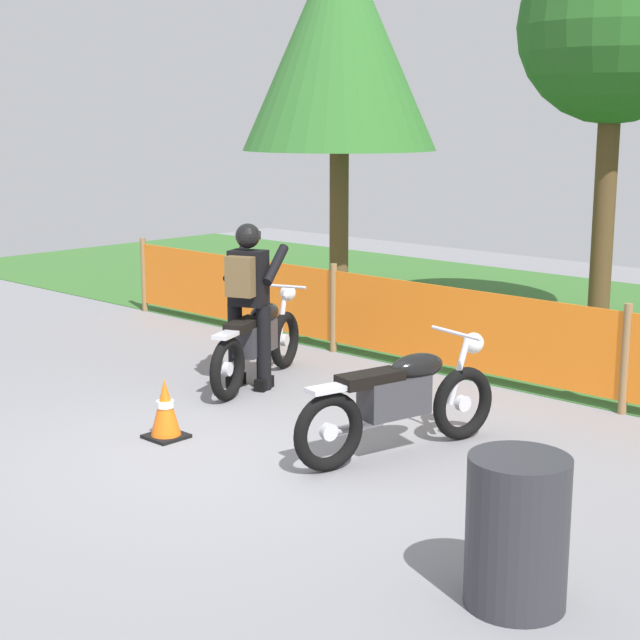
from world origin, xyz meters
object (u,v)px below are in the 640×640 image
(motorcycle_trailing, at_px, (400,399))
(spare_drum, at_px, (517,532))
(rider_lead, at_px, (248,297))
(traffic_cone, at_px, (165,409))
(motorcycle_lead, at_px, (258,340))

(motorcycle_trailing, distance_m, spare_drum, 2.59)
(rider_lead, relative_size, spare_drum, 1.92)
(traffic_cone, distance_m, spare_drum, 3.84)
(spare_drum, bearing_deg, rider_lead, 154.90)
(motorcycle_lead, height_order, traffic_cone, motorcycle_lead)
(motorcycle_lead, xyz_separation_m, motorcycle_trailing, (2.46, -0.73, 0.01))
(traffic_cone, bearing_deg, motorcycle_lead, 112.25)
(motorcycle_lead, relative_size, spare_drum, 2.17)
(spare_drum, bearing_deg, traffic_cone, 172.60)
(motorcycle_lead, xyz_separation_m, traffic_cone, (0.73, -1.80, -0.20))
(rider_lead, relative_size, traffic_cone, 3.19)
(motorcycle_trailing, bearing_deg, spare_drum, -113.94)
(motorcycle_trailing, relative_size, traffic_cone, 3.78)
(motorcycle_lead, bearing_deg, spare_drum, -138.00)
(traffic_cone, xyz_separation_m, spare_drum, (3.80, -0.49, 0.18))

